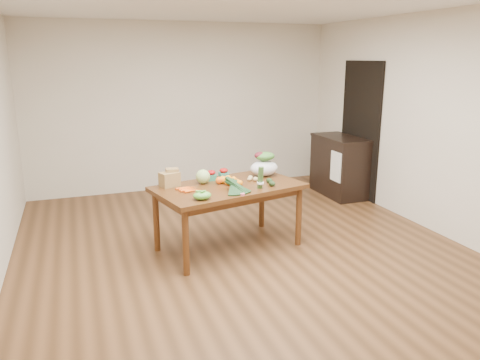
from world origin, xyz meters
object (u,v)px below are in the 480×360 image
object	(u,v)px
paper_bag	(170,178)
dining_table	(229,217)
kale_bunch	(237,186)
salad_bag	(264,165)
asparagus_bundle	(260,178)
cabinet	(339,166)
cabbage	(203,177)
mandarin_cluster	(234,181)

from	to	relation	value
paper_bag	dining_table	bearing A→B (deg)	-16.80
kale_bunch	salad_bag	xyz separation A→B (m)	(0.55, 0.59, 0.05)
dining_table	asparagus_bundle	size ratio (longest dim) A/B	6.50
paper_bag	kale_bunch	distance (m)	0.80
cabinet	cabbage	distance (m)	2.93
cabinet	cabbage	xyz separation A→B (m)	(-2.59, -1.31, 0.36)
dining_table	cabbage	world-z (taller)	cabbage
dining_table	cabinet	size ratio (longest dim) A/B	1.59
mandarin_cluster	cabbage	bearing A→B (deg)	150.02
cabinet	asparagus_bundle	distance (m)	2.71
cabbage	mandarin_cluster	world-z (taller)	cabbage
paper_bag	salad_bag	size ratio (longest dim) A/B	0.80
cabinet	paper_bag	xyz separation A→B (m)	(-2.98, -1.29, 0.38)
dining_table	mandarin_cluster	bearing A→B (deg)	-15.58
dining_table	cabbage	xyz separation A→B (m)	(-0.25, 0.18, 0.46)
cabinet	salad_bag	size ratio (longest dim) A/B	2.97
cabbage	salad_bag	xyz separation A→B (m)	(0.79, 0.10, 0.05)
dining_table	asparagus_bundle	world-z (taller)	asparagus_bundle
paper_bag	asparagus_bundle	size ratio (longest dim) A/B	1.10
paper_bag	cabbage	world-z (taller)	paper_bag
salad_bag	kale_bunch	bearing A→B (deg)	-133.09
paper_bag	asparagus_bundle	bearing A→B (deg)	-25.15
salad_bag	asparagus_bundle	bearing A→B (deg)	-116.49
asparagus_bundle	salad_bag	size ratio (longest dim) A/B	0.73
paper_bag	salad_bag	xyz separation A→B (m)	(1.18, 0.08, 0.04)
cabinet	kale_bunch	distance (m)	2.98
dining_table	kale_bunch	bearing A→B (deg)	-103.98
cabbage	asparagus_bundle	bearing A→B (deg)	-37.86
asparagus_bundle	kale_bunch	bearing A→B (deg)	-179.18
paper_bag	asparagus_bundle	xyz separation A→B (m)	(0.92, -0.43, 0.03)
asparagus_bundle	cabinet	bearing A→B (deg)	26.71
salad_bag	dining_table	bearing A→B (deg)	-153.42
dining_table	mandarin_cluster	xyz separation A→B (m)	(0.06, -0.00, 0.43)
dining_table	asparagus_bundle	distance (m)	0.63
paper_bag	mandarin_cluster	size ratio (longest dim) A/B	1.52
mandarin_cluster	salad_bag	size ratio (longest dim) A/B	0.52
cabinet	kale_bunch	size ratio (longest dim) A/B	2.55
paper_bag	salad_bag	distance (m)	1.18
paper_bag	mandarin_cluster	distance (m)	0.72
cabbage	kale_bunch	bearing A→B (deg)	-63.72
paper_bag	mandarin_cluster	xyz separation A→B (m)	(0.69, -0.19, -0.05)
cabbage	cabinet	bearing A→B (deg)	26.73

